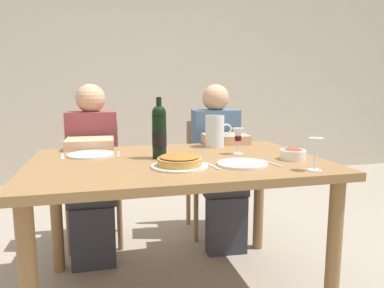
{
  "coord_description": "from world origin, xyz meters",
  "views": [
    {
      "loc": [
        -0.37,
        -1.79,
        1.13
      ],
      "look_at": [
        0.07,
        -0.04,
        0.84
      ],
      "focal_mm": 33.13,
      "sensor_mm": 36.0,
      "label": 1
    }
  ],
  "objects_px": {
    "dinner_plate_left_setting": "(242,164)",
    "diner_right": "(219,159)",
    "salad_bowl": "(293,154)",
    "baked_tart": "(180,161)",
    "dinner_plate_right_setting": "(91,155)",
    "diner_left": "(92,165)",
    "wine_glass_right_diner": "(238,136)",
    "chair_right": "(211,168)",
    "wine_bottle": "(159,132)",
    "water_pitcher": "(215,133)",
    "wine_glass_left_diner": "(316,147)",
    "chair_left": "(95,174)",
    "dining_table": "(177,176)"
  },
  "relations": [
    {
      "from": "dinner_plate_left_setting",
      "to": "diner_right",
      "type": "xyz_separation_m",
      "value": [
        0.16,
        0.85,
        -0.15
      ]
    },
    {
      "from": "salad_bowl",
      "to": "dinner_plate_left_setting",
      "type": "xyz_separation_m",
      "value": [
        -0.31,
        -0.06,
        -0.03
      ]
    },
    {
      "from": "baked_tart",
      "to": "dinner_plate_left_setting",
      "type": "distance_m",
      "value": 0.31
    },
    {
      "from": "dinner_plate_right_setting",
      "to": "diner_left",
      "type": "distance_m",
      "value": 0.45
    },
    {
      "from": "wine_glass_right_diner",
      "to": "chair_right",
      "type": "bearing_deg",
      "value": 83.58
    },
    {
      "from": "wine_bottle",
      "to": "water_pitcher",
      "type": "bearing_deg",
      "value": 35.92
    },
    {
      "from": "water_pitcher",
      "to": "wine_glass_right_diner",
      "type": "xyz_separation_m",
      "value": [
        0.05,
        -0.27,
        0.02
      ]
    },
    {
      "from": "water_pitcher",
      "to": "baked_tart",
      "type": "bearing_deg",
      "value": -122.97
    },
    {
      "from": "water_pitcher",
      "to": "diner_right",
      "type": "height_order",
      "value": "diner_right"
    },
    {
      "from": "diner_left",
      "to": "wine_glass_right_diner",
      "type": "bearing_deg",
      "value": 146.02
    },
    {
      "from": "salad_bowl",
      "to": "dinner_plate_left_setting",
      "type": "distance_m",
      "value": 0.32
    },
    {
      "from": "baked_tart",
      "to": "wine_glass_left_diner",
      "type": "xyz_separation_m",
      "value": [
        0.58,
        -0.22,
        0.08
      ]
    },
    {
      "from": "dinner_plate_left_setting",
      "to": "chair_left",
      "type": "relative_size",
      "value": 0.28
    },
    {
      "from": "wine_bottle",
      "to": "dining_table",
      "type": "bearing_deg",
      "value": -30.44
    },
    {
      "from": "wine_bottle",
      "to": "chair_left",
      "type": "bearing_deg",
      "value": 113.63
    },
    {
      "from": "water_pitcher",
      "to": "chair_right",
      "type": "height_order",
      "value": "water_pitcher"
    },
    {
      "from": "dining_table",
      "to": "chair_left",
      "type": "distance_m",
      "value": 1.0
    },
    {
      "from": "water_pitcher",
      "to": "diner_right",
      "type": "xyz_separation_m",
      "value": [
        0.13,
        0.29,
        -0.23
      ]
    },
    {
      "from": "dining_table",
      "to": "wine_bottle",
      "type": "relative_size",
      "value": 4.62
    },
    {
      "from": "wine_glass_left_diner",
      "to": "chair_left",
      "type": "relative_size",
      "value": 0.17
    },
    {
      "from": "diner_right",
      "to": "water_pitcher",
      "type": "bearing_deg",
      "value": 70.44
    },
    {
      "from": "dinner_plate_left_setting",
      "to": "chair_left",
      "type": "height_order",
      "value": "chair_left"
    },
    {
      "from": "wine_bottle",
      "to": "dinner_plate_left_setting",
      "type": "height_order",
      "value": "wine_bottle"
    },
    {
      "from": "water_pitcher",
      "to": "dinner_plate_left_setting",
      "type": "height_order",
      "value": "water_pitcher"
    },
    {
      "from": "wine_glass_left_diner",
      "to": "diner_right",
      "type": "bearing_deg",
      "value": 96.0
    },
    {
      "from": "dinner_plate_right_setting",
      "to": "chair_left",
      "type": "bearing_deg",
      "value": 90.4
    },
    {
      "from": "wine_bottle",
      "to": "salad_bowl",
      "type": "distance_m",
      "value": 0.71
    },
    {
      "from": "dinner_plate_left_setting",
      "to": "diner_left",
      "type": "relative_size",
      "value": 0.21
    },
    {
      "from": "wine_glass_left_diner",
      "to": "water_pitcher",
      "type": "bearing_deg",
      "value": 107.47
    },
    {
      "from": "diner_left",
      "to": "chair_right",
      "type": "height_order",
      "value": "diner_left"
    },
    {
      "from": "water_pitcher",
      "to": "wine_glass_left_diner",
      "type": "xyz_separation_m",
      "value": [
        0.23,
        -0.75,
        0.02
      ]
    },
    {
      "from": "chair_right",
      "to": "dining_table",
      "type": "bearing_deg",
      "value": 66.19
    },
    {
      "from": "dining_table",
      "to": "water_pitcher",
      "type": "height_order",
      "value": "water_pitcher"
    },
    {
      "from": "dining_table",
      "to": "wine_glass_right_diner",
      "type": "distance_m",
      "value": 0.42
    },
    {
      "from": "wine_glass_right_diner",
      "to": "dinner_plate_right_setting",
      "type": "distance_m",
      "value": 0.83
    },
    {
      "from": "chair_left",
      "to": "water_pitcher",
      "type": "bearing_deg",
      "value": 146.05
    },
    {
      "from": "wine_glass_left_diner",
      "to": "dinner_plate_left_setting",
      "type": "relative_size",
      "value": 0.61
    },
    {
      "from": "wine_bottle",
      "to": "wine_glass_left_diner",
      "type": "xyz_separation_m",
      "value": [
        0.64,
        -0.46,
        -0.03
      ]
    },
    {
      "from": "dinner_plate_left_setting",
      "to": "diner_right",
      "type": "height_order",
      "value": "diner_right"
    },
    {
      "from": "wine_bottle",
      "to": "dinner_plate_right_setting",
      "type": "height_order",
      "value": "wine_bottle"
    },
    {
      "from": "baked_tart",
      "to": "dinner_plate_left_setting",
      "type": "height_order",
      "value": "baked_tart"
    },
    {
      "from": "chair_right",
      "to": "dinner_plate_right_setting",
      "type": "bearing_deg",
      "value": 39.86
    },
    {
      "from": "water_pitcher",
      "to": "wine_glass_left_diner",
      "type": "height_order",
      "value": "water_pitcher"
    },
    {
      "from": "salad_bowl",
      "to": "dinner_plate_left_setting",
      "type": "height_order",
      "value": "salad_bowl"
    },
    {
      "from": "salad_bowl",
      "to": "chair_right",
      "type": "distance_m",
      "value": 1.07
    },
    {
      "from": "salad_bowl",
      "to": "dining_table",
      "type": "bearing_deg",
      "value": 165.42
    },
    {
      "from": "dining_table",
      "to": "wine_bottle",
      "type": "bearing_deg",
      "value": 149.56
    },
    {
      "from": "dining_table",
      "to": "water_pitcher",
      "type": "bearing_deg",
      "value": 47.18
    },
    {
      "from": "chair_left",
      "to": "baked_tart",
      "type": "bearing_deg",
      "value": 112.68
    },
    {
      "from": "wine_glass_left_diner",
      "to": "diner_right",
      "type": "xyz_separation_m",
      "value": [
        -0.11,
        1.04,
        -0.25
      ]
    }
  ]
}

